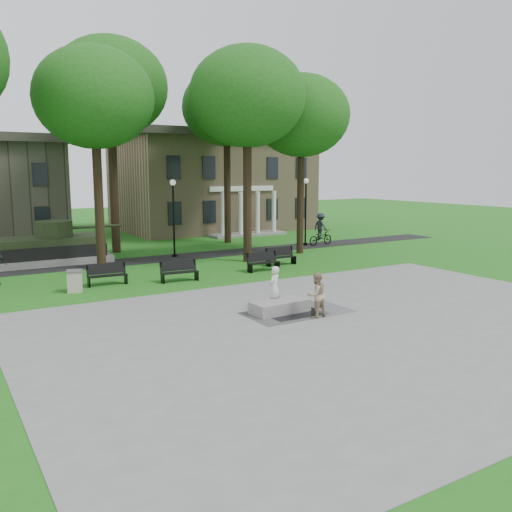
# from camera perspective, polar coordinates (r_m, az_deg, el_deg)

# --- Properties ---
(ground) EXTENTS (120.00, 120.00, 0.00)m
(ground) POSITION_cam_1_polar(r_m,az_deg,el_deg) (22.88, 2.34, -4.32)
(ground) COLOR #1B6116
(ground) RESTS_ON ground
(plaza) EXTENTS (22.00, 16.00, 0.02)m
(plaza) POSITION_cam_1_polar(r_m,az_deg,el_deg) (19.05, 10.76, -7.17)
(plaza) COLOR gray
(plaza) RESTS_ON ground
(footpath) EXTENTS (44.00, 2.60, 0.01)m
(footpath) POSITION_cam_1_polar(r_m,az_deg,el_deg) (33.34, -9.16, -0.20)
(footpath) COLOR black
(footpath) RESTS_ON ground
(building_right) EXTENTS (17.00, 12.00, 8.60)m
(building_right) POSITION_cam_1_polar(r_m,az_deg,el_deg) (49.82, -4.69, 7.89)
(building_right) COLOR #9E8460
(building_right) RESTS_ON ground
(tree_1) EXTENTS (6.20, 6.20, 11.63)m
(tree_1) POSITION_cam_1_polar(r_m,az_deg,el_deg) (30.29, -16.67, 15.62)
(tree_1) COLOR black
(tree_1) RESTS_ON ground
(tree_2) EXTENTS (6.60, 6.60, 12.16)m
(tree_2) POSITION_cam_1_polar(r_m,az_deg,el_deg) (31.59, -0.94, 16.35)
(tree_2) COLOR black
(tree_2) RESTS_ON ground
(tree_3) EXTENTS (6.00, 6.00, 11.19)m
(tree_3) POSITION_cam_1_polar(r_m,az_deg,el_deg) (34.80, 4.81, 14.45)
(tree_3) COLOR black
(tree_3) RESTS_ON ground
(tree_4) EXTENTS (7.20, 7.20, 13.50)m
(tree_4) POSITION_cam_1_polar(r_m,az_deg,el_deg) (36.41, -15.12, 16.78)
(tree_4) COLOR black
(tree_4) RESTS_ON ground
(tree_5) EXTENTS (6.40, 6.40, 12.44)m
(tree_5) POSITION_cam_1_polar(r_m,az_deg,el_deg) (40.02, -3.11, 15.29)
(tree_5) COLOR black
(tree_5) RESTS_ON ground
(lamp_mid) EXTENTS (0.36, 0.36, 4.73)m
(lamp_mid) POSITION_cam_1_polar(r_m,az_deg,el_deg) (33.48, -8.68, 4.65)
(lamp_mid) COLOR black
(lamp_mid) RESTS_ON ground
(lamp_right) EXTENTS (0.36, 0.36, 4.73)m
(lamp_right) POSITION_cam_1_polar(r_m,az_deg,el_deg) (38.45, 5.26, 5.26)
(lamp_right) COLOR black
(lamp_right) RESTS_ON ground
(tank_monument) EXTENTS (7.45, 3.40, 2.40)m
(tank_monument) POSITION_cam_1_polar(r_m,az_deg,el_deg) (33.34, -20.84, 0.80)
(tank_monument) COLOR gray
(tank_monument) RESTS_ON ground
(puddle) EXTENTS (2.20, 1.20, 0.00)m
(puddle) POSITION_cam_1_polar(r_m,az_deg,el_deg) (20.13, 4.25, -6.12)
(puddle) COLOR black
(puddle) RESTS_ON plaza
(concrete_block) EXTENTS (2.24, 1.09, 0.45)m
(concrete_block) POSITION_cam_1_polar(r_m,az_deg,el_deg) (20.28, 2.51, -5.34)
(concrete_block) COLOR gray
(concrete_block) RESTS_ON plaza
(skateboard) EXTENTS (0.81, 0.39, 0.07)m
(skateboard) POSITION_cam_1_polar(r_m,az_deg,el_deg) (20.94, 1.79, -5.41)
(skateboard) COLOR brown
(skateboard) RESTS_ON plaza
(skateboarder) EXTENTS (0.73, 0.66, 1.66)m
(skateboarder) POSITION_cam_1_polar(r_m,az_deg,el_deg) (20.61, 1.93, -3.37)
(skateboarder) COLOR silver
(skateboarder) RESTS_ON plaza
(friend_watching) EXTENTS (0.83, 0.67, 1.64)m
(friend_watching) POSITION_cam_1_polar(r_m,az_deg,el_deg) (19.63, 6.36, -4.08)
(friend_watching) COLOR tan
(friend_watching) RESTS_ON plaza
(cyclist) EXTENTS (2.17, 1.26, 2.29)m
(cyclist) POSITION_cam_1_polar(r_m,az_deg,el_deg) (38.84, 6.81, 2.52)
(cyclist) COLOR black
(cyclist) RESTS_ON ground
(park_bench_0) EXTENTS (1.82, 0.63, 1.00)m
(park_bench_0) POSITION_cam_1_polar(r_m,az_deg,el_deg) (26.06, -15.43, -1.82)
(park_bench_0) COLOR black
(park_bench_0) RESTS_ON ground
(park_bench_1) EXTENTS (1.83, 0.65, 1.00)m
(park_bench_1) POSITION_cam_1_polar(r_m,az_deg,el_deg) (26.19, -8.12, -1.53)
(park_bench_1) COLOR black
(park_bench_1) RESTS_ON ground
(park_bench_2) EXTENTS (1.80, 0.54, 1.00)m
(park_bench_2) POSITION_cam_1_polar(r_m,az_deg,el_deg) (28.64, 0.72, -0.54)
(park_bench_2) COLOR black
(park_bench_2) RESTS_ON ground
(park_bench_3) EXTENTS (1.80, 0.53, 1.00)m
(park_bench_3) POSITION_cam_1_polar(r_m,az_deg,el_deg) (30.49, 2.59, 0.03)
(park_bench_3) COLOR black
(park_bench_3) RESTS_ON ground
(trash_bin) EXTENTS (0.82, 0.82, 0.96)m
(trash_bin) POSITION_cam_1_polar(r_m,az_deg,el_deg) (24.99, -18.55, -2.51)
(trash_bin) COLOR #C0B69E
(trash_bin) RESTS_ON ground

